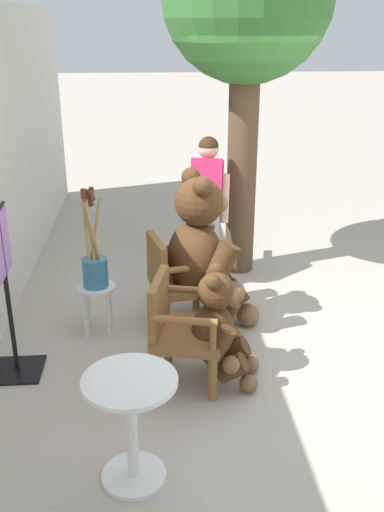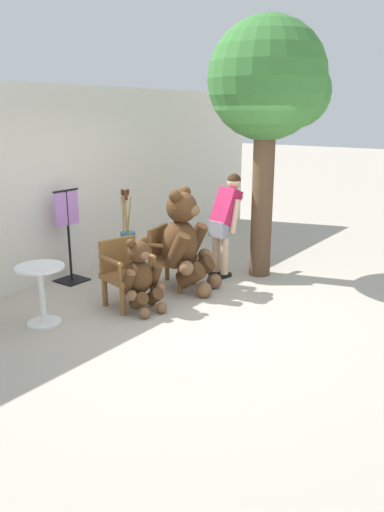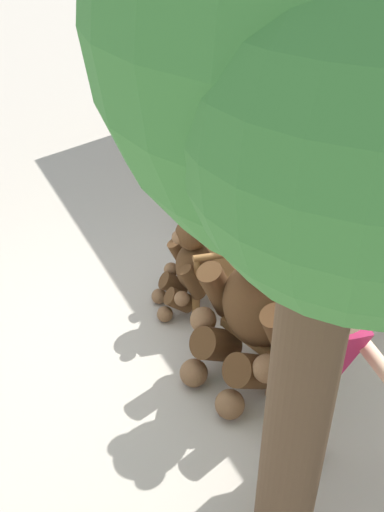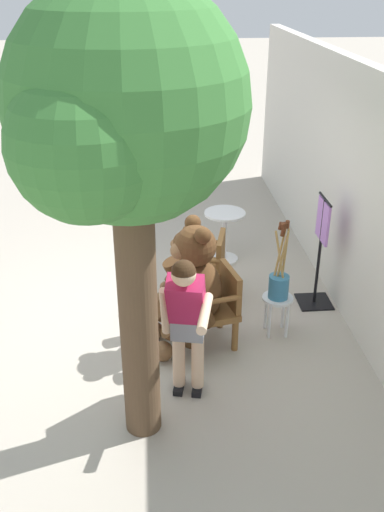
% 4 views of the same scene
% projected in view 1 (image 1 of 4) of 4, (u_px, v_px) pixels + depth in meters
% --- Properties ---
extents(ground_plane, '(60.00, 60.00, 0.00)m').
position_uv_depth(ground_plane, '(265.00, 345.00, 4.96)').
color(ground_plane, '#B2A899').
extents(wooden_chair_left, '(0.66, 0.63, 0.86)m').
position_uv_depth(wooden_chair_left, '(181.00, 327.00, 4.32)').
color(wooden_chair_left, brown).
rests_on(wooden_chair_left, ground).
extents(wooden_chair_right, '(0.66, 0.63, 0.86)m').
position_uv_depth(wooden_chair_right, '(175.00, 279.00, 5.15)').
color(wooden_chair_right, brown).
rests_on(wooden_chair_right, ground).
extents(teddy_bear_large, '(0.90, 0.90, 1.44)m').
position_uv_depth(teddy_bear_large, '(203.00, 252.00, 5.10)').
color(teddy_bear_large, '#4C3019').
rests_on(teddy_bear_large, ground).
extents(teddy_bear_small, '(0.59, 0.59, 0.94)m').
position_uv_depth(teddy_bear_small, '(219.00, 327.00, 4.32)').
color(teddy_bear_small, '#4C3019').
rests_on(teddy_bear_small, ground).
extents(person_visitor, '(0.82, 0.48, 1.54)m').
position_uv_depth(person_visitor, '(206.00, 201.00, 5.83)').
color(person_visitor, black).
rests_on(person_visitor, ground).
extents(white_stool, '(0.34, 0.34, 0.46)m').
position_uv_depth(white_stool, '(97.00, 297.00, 5.05)').
color(white_stool, silver).
rests_on(white_stool, ground).
extents(brush_bucket, '(0.22, 0.22, 0.89)m').
position_uv_depth(brush_bucket, '(95.00, 264.00, 4.93)').
color(brush_bucket, teal).
rests_on(brush_bucket, white_stool).
extents(round_side_table, '(0.56, 0.56, 0.72)m').
position_uv_depth(round_side_table, '(131.00, 418.00, 3.35)').
color(round_side_table, white).
rests_on(round_side_table, ground).
extents(patio_tree, '(1.76, 1.68, 3.70)m').
position_uv_depth(patio_tree, '(250.00, 5.00, 5.56)').
color(patio_tree, brown).
rests_on(patio_tree, ground).
extents(clothing_display_stand, '(0.44, 0.40, 1.36)m').
position_uv_depth(clothing_display_stand, '(7.00, 291.00, 4.32)').
color(clothing_display_stand, black).
rests_on(clothing_display_stand, ground).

